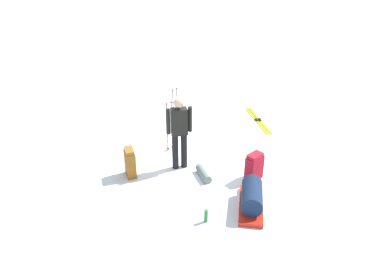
% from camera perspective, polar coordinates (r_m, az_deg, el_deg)
% --- Properties ---
extents(ground_plane, '(80.00, 80.00, 0.00)m').
position_cam_1_polar(ground_plane, '(9.01, 0.00, -3.97)').
color(ground_plane, white).
extents(skier_standing, '(0.56, 0.29, 1.70)m').
position_cam_1_polar(skier_standing, '(7.98, -1.97, -0.50)').
color(skier_standing, black).
rests_on(skier_standing, ground_plane).
extents(ski_pair_near, '(0.62, 1.70, 0.05)m').
position_cam_1_polar(ski_pair_near, '(10.72, 10.15, 0.95)').
color(ski_pair_near, gold).
rests_on(ski_pair_near, ground_plane).
extents(backpack_large_dark, '(0.42, 0.32, 0.62)m').
position_cam_1_polar(backpack_large_dark, '(8.02, 9.57, -6.12)').
color(backpack_large_dark, maroon).
rests_on(backpack_large_dark, ground_plane).
extents(backpack_bright, '(0.25, 0.38, 0.66)m').
position_cam_1_polar(backpack_bright, '(8.11, -9.52, -5.52)').
color(backpack_bright, brown).
rests_on(backpack_bright, ground_plane).
extents(ski_poles_planted_near, '(0.20, 0.11, 1.30)m').
position_cam_1_polar(ski_poles_planted_near, '(9.52, -2.62, 2.65)').
color(ski_poles_planted_near, black).
rests_on(ski_poles_planted_near, ground_plane).
extents(ski_poles_planted_far, '(0.21, 0.11, 1.27)m').
position_cam_1_polar(ski_poles_planted_far, '(8.80, -3.50, 0.40)').
color(ski_poles_planted_far, maroon).
rests_on(ski_poles_planted_far, ground_plane).
extents(gear_sled, '(1.05, 1.21, 0.49)m').
position_cam_1_polar(gear_sled, '(7.26, 9.18, -10.80)').
color(gear_sled, red).
rests_on(gear_sled, ground_plane).
extents(sleeping_mat_rolled, '(0.26, 0.57, 0.18)m').
position_cam_1_polar(sleeping_mat_rolled, '(8.08, 1.80, -7.26)').
color(sleeping_mat_rolled, slate).
rests_on(sleeping_mat_rolled, ground_plane).
extents(thermos_bottle, '(0.07, 0.07, 0.26)m').
position_cam_1_polar(thermos_bottle, '(6.92, 2.17, -13.62)').
color(thermos_bottle, '#206F2C').
rests_on(thermos_bottle, ground_plane).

